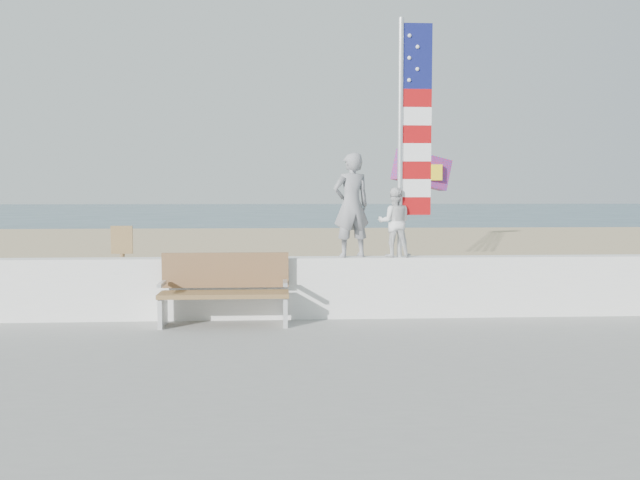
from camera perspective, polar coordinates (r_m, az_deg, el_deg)
The scene contains 9 objects.
ground at distance 8.22m, azimuth -0.65°, elevation -10.33°, with size 220.00×220.00×0.00m, color #2D4A5A.
sand at distance 17.08m, azimuth -2.12°, elevation -2.69°, with size 90.00×40.00×0.08m, color tan.
seawall at distance 10.06m, azimuth -1.21°, elevation -4.02°, with size 30.00×0.35×0.90m, color white.
adult at distance 10.02m, azimuth 2.65°, elevation 2.95°, with size 0.56×0.37×1.54m, color gray.
child at distance 10.11m, azimuth 6.30°, elevation 1.49°, with size 0.50×0.39×1.03m, color silver.
bench at distance 9.63m, azimuth -8.03°, elevation -4.07°, with size 1.80×0.57×1.00m.
flag at distance 10.18m, azimuth 7.50°, elevation 9.37°, with size 0.50×0.08×3.50m.
parafoil_kite at distance 12.41m, azimuth 8.66°, elevation 5.83°, with size 1.14×0.55×0.76m.
sign at distance 10.60m, azimuth -16.30°, elevation -2.06°, with size 0.32×0.07×1.46m.
Camera 1 is at (-0.39, -7.96, 2.04)m, focal length 38.00 mm.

